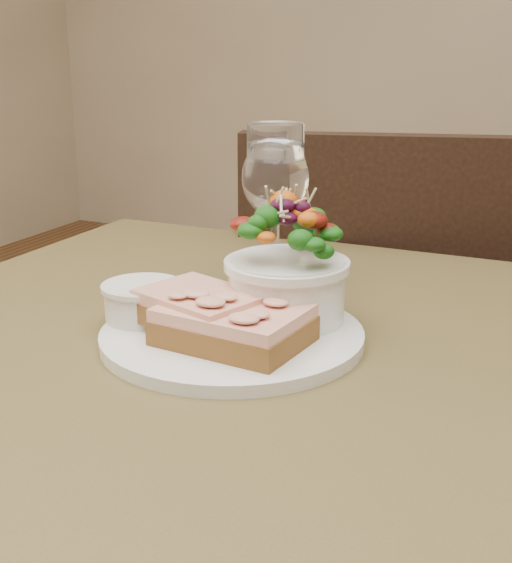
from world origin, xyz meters
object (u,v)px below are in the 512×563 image
at_px(dinner_plate, 232,336).
at_px(sandwich_back, 201,308).
at_px(cafe_table, 238,437).
at_px(salad_bowl, 287,262).
at_px(sandwich_front, 234,325).
at_px(ramekin, 143,299).
at_px(chair_far, 373,460).
at_px(wine_glass, 275,182).

relative_size(dinner_plate, sandwich_back, 1.91).
height_order(cafe_table, salad_bowl, salad_bowl).
bearing_deg(sandwich_front, ramekin, 175.83).
bearing_deg(cafe_table, ramekin, -175.44).
bearing_deg(ramekin, sandwich_back, -6.73).
bearing_deg(cafe_table, dinner_plate, 178.37).
relative_size(chair_far, wine_glass, 5.14).
xyz_separation_m(sandwich_front, wine_glass, (-0.05, 0.20, 0.09)).
distance_m(cafe_table, wine_glass, 0.29).
height_order(chair_far, dinner_plate, chair_far).
xyz_separation_m(salad_bowl, wine_glass, (-0.07, 0.12, 0.05)).
relative_size(sandwich_front, wine_glass, 0.79).
bearing_deg(sandwich_front, cafe_table, 116.23).
distance_m(sandwich_front, salad_bowl, 0.09).
xyz_separation_m(dinner_plate, sandwich_back, (-0.02, -0.02, 0.03)).
relative_size(cafe_table, sandwich_front, 5.82).
height_order(ramekin, salad_bowl, salad_bowl).
bearing_deg(ramekin, cafe_table, 4.56).
height_order(chair_far, wine_glass, wine_glass).
height_order(chair_far, sandwich_front, chair_far).
relative_size(chair_far, sandwich_back, 6.81).
relative_size(ramekin, salad_bowl, 0.59).
bearing_deg(ramekin, wine_glass, 70.71).
bearing_deg(sandwich_back, sandwich_front, 2.71).
bearing_deg(salad_bowl, chair_far, 95.86).
bearing_deg(cafe_table, sandwich_back, -151.44).
relative_size(cafe_table, wine_glass, 4.57).
relative_size(chair_far, dinner_plate, 3.57).
height_order(dinner_plate, sandwich_back, sandwich_back).
xyz_separation_m(cafe_table, sandwich_front, (0.01, -0.03, 0.13)).
distance_m(chair_far, sandwich_front, 0.80).
xyz_separation_m(sandwich_back, salad_bowl, (0.06, 0.07, 0.04)).
relative_size(cafe_table, sandwich_back, 6.05).
height_order(cafe_table, dinner_plate, dinner_plate).
height_order(sandwich_front, sandwich_back, sandwich_back).
distance_m(salad_bowl, wine_glass, 0.15).
relative_size(sandwich_back, salad_bowl, 1.04).
bearing_deg(sandwich_front, salad_bowl, 81.31).
height_order(cafe_table, sandwich_back, sandwich_back).
xyz_separation_m(cafe_table, chair_far, (-0.03, 0.61, -0.36)).
xyz_separation_m(ramekin, wine_glass, (0.06, 0.18, 0.09)).
relative_size(dinner_plate, salad_bowl, 1.99).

